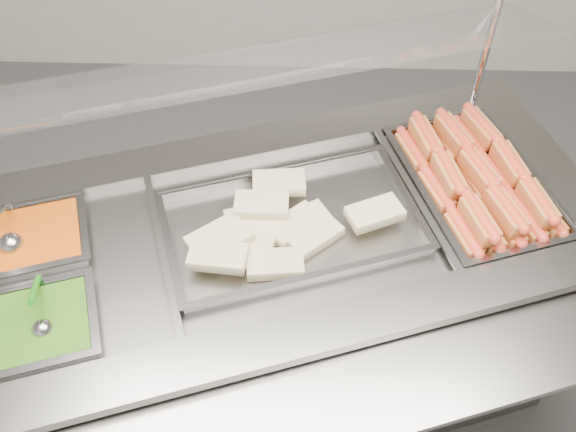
{
  "coord_description": "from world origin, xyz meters",
  "views": [
    {
      "loc": [
        0.01,
        -0.86,
        2.39
      ],
      "look_at": [
        -0.03,
        0.38,
        0.98
      ],
      "focal_mm": 40.0,
      "sensor_mm": 36.0,
      "label": 1
    }
  ],
  "objects_px": {
    "pan_hotdogs": "(473,189)",
    "pan_wraps": "(291,227)",
    "steam_counter": "(273,315)",
    "ladle": "(11,243)",
    "serving_spoon": "(42,322)",
    "sneeze_guard": "(245,70)"
  },
  "relations": [
    {
      "from": "pan_wraps",
      "to": "ladle",
      "type": "distance_m",
      "value": 0.81
    },
    {
      "from": "sneeze_guard",
      "to": "serving_spoon",
      "type": "relative_size",
      "value": 9.41
    },
    {
      "from": "sneeze_guard",
      "to": "serving_spoon",
      "type": "bearing_deg",
      "value": -130.94
    },
    {
      "from": "steam_counter",
      "to": "ladle",
      "type": "bearing_deg",
      "value": -172.67
    },
    {
      "from": "pan_wraps",
      "to": "ladle",
      "type": "xyz_separation_m",
      "value": [
        -0.8,
        -0.11,
        0.04
      ]
    },
    {
      "from": "pan_hotdogs",
      "to": "ladle",
      "type": "relative_size",
      "value": 3.38
    },
    {
      "from": "sneeze_guard",
      "to": "serving_spoon",
      "type": "distance_m",
      "value": 0.85
    },
    {
      "from": "serving_spoon",
      "to": "pan_hotdogs",
      "type": "bearing_deg",
      "value": 25.02
    },
    {
      "from": "pan_wraps",
      "to": "ladle",
      "type": "height_order",
      "value": "ladle"
    },
    {
      "from": "pan_hotdogs",
      "to": "serving_spoon",
      "type": "height_order",
      "value": "serving_spoon"
    },
    {
      "from": "pan_hotdogs",
      "to": "ladle",
      "type": "bearing_deg",
      "value": -167.57
    },
    {
      "from": "sneeze_guard",
      "to": "ladle",
      "type": "xyz_separation_m",
      "value": [
        -0.67,
        -0.32,
        -0.38
      ]
    },
    {
      "from": "pan_hotdogs",
      "to": "sneeze_guard",
      "type": "bearing_deg",
      "value": 178.85
    },
    {
      "from": "ladle",
      "to": "steam_counter",
      "type": "bearing_deg",
      "value": 7.33
    },
    {
      "from": "serving_spoon",
      "to": "steam_counter",
      "type": "bearing_deg",
      "value": 31.82
    },
    {
      "from": "pan_wraps",
      "to": "serving_spoon",
      "type": "xyz_separation_m",
      "value": [
        -0.63,
        -0.38,
        0.04
      ]
    },
    {
      "from": "steam_counter",
      "to": "ladle",
      "type": "distance_m",
      "value": 0.89
    },
    {
      "from": "sneeze_guard",
      "to": "ladle",
      "type": "distance_m",
      "value": 0.83
    },
    {
      "from": "sneeze_guard",
      "to": "ladle",
      "type": "height_order",
      "value": "sneeze_guard"
    },
    {
      "from": "steam_counter",
      "to": "pan_wraps",
      "type": "xyz_separation_m",
      "value": [
        0.06,
        0.02,
        0.45
      ]
    },
    {
      "from": "pan_hotdogs",
      "to": "pan_wraps",
      "type": "relative_size",
      "value": 0.82
    },
    {
      "from": "pan_hotdogs",
      "to": "pan_wraps",
      "type": "bearing_deg",
      "value": -161.87
    }
  ]
}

